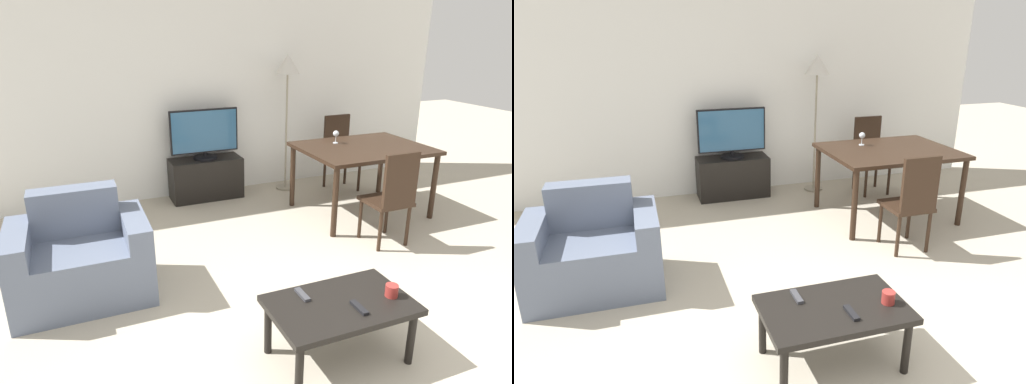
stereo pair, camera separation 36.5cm
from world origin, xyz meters
The scene contains 13 objects.
wall_back centered at (0.00, 3.93, 1.35)m, with size 6.88×0.06×2.70m.
armchair centered at (-1.56, 1.89, 0.31)m, with size 1.03×0.71×0.83m.
tv_stand centered at (-0.02, 3.67, 0.25)m, with size 0.88×0.37×0.51m.
tv centered at (-0.02, 3.67, 0.81)m, with size 0.84×0.29×0.61m.
coffee_table centered at (-0.10, 0.48, 0.36)m, with size 0.90×0.55×0.41m.
dining_table centered at (1.48, 2.54, 0.70)m, with size 1.38×1.06×0.78m.
dining_chair_near centered at (1.24, 1.70, 0.52)m, with size 0.40×0.40×0.96m.
dining_chair_far centered at (1.72, 3.39, 0.52)m, with size 0.40×0.40×0.96m.
floor_lamp centered at (1.05, 3.61, 1.49)m, with size 0.30×0.30×1.73m.
remote_primary centered at (-0.28, 0.64, 0.42)m, with size 0.04×0.15×0.02m.
remote_secondary centered at (-0.03, 0.38, 0.42)m, with size 0.04×0.15×0.02m.
cup_white_near centered at (0.24, 0.42, 0.45)m, with size 0.08×0.08×0.08m.
wine_glass_left centered at (1.28, 2.80, 0.88)m, with size 0.07×0.07×0.15m.
Camera 1 is at (-1.51, -1.56, 2.02)m, focal length 32.00 mm.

